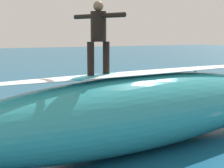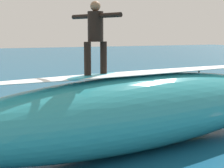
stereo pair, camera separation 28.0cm
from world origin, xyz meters
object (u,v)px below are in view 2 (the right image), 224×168
(surfer_paddling, at_px, (119,108))
(buoy_marker, at_px, (198,93))
(surfboard_riding, at_px, (96,76))
(surfboard_paddling, at_px, (122,113))
(surfer_riding, at_px, (96,32))

(surfer_paddling, relative_size, buoy_marker, 1.22)
(surfboard_riding, bearing_deg, surfer_paddling, -143.45)
(surfboard_riding, distance_m, surfer_paddling, 4.61)
(surfboard_paddling, bearing_deg, surfer_riding, -129.98)
(surfer_riding, xyz_separation_m, surfer_paddling, (-2.45, -3.55, -2.60))
(surfboard_riding, relative_size, surfboard_paddling, 0.82)
(surfer_paddling, bearing_deg, surfboard_paddling, -0.00)
(surfboard_paddling, distance_m, buoy_marker, 3.73)
(surfboard_riding, height_order, surfboard_paddling, surfboard_riding)
(surfer_riding, relative_size, surfer_paddling, 0.97)
(surfer_riding, relative_size, surfboard_paddling, 0.66)
(surfboard_riding, xyz_separation_m, buoy_marker, (-6.26, -3.93, -1.45))
(surfboard_riding, xyz_separation_m, surfer_riding, (0.00, 0.00, 0.95))
(surfboard_paddling, relative_size, surfer_paddling, 1.46)
(surfboard_paddling, height_order, buoy_marker, buoy_marker)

